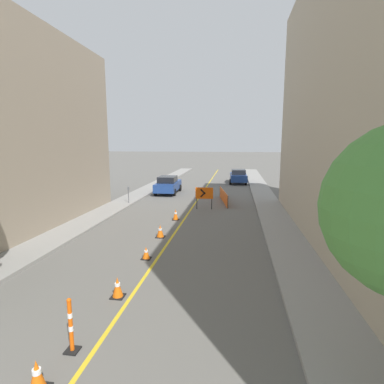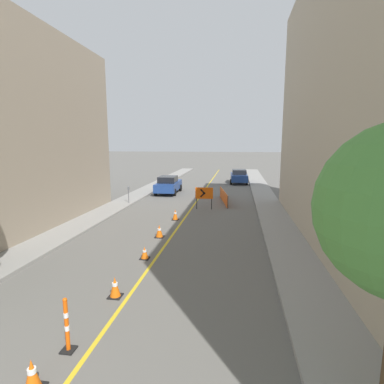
{
  "view_description": "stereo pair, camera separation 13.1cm",
  "coord_description": "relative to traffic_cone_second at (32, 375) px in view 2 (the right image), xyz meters",
  "views": [
    {
      "loc": [
        3.08,
        2.35,
        4.65
      ],
      "look_at": [
        -0.13,
        24.01,
        1.0
      ],
      "focal_mm": 28.0,
      "sensor_mm": 36.0,
      "label": 1
    },
    {
      "loc": [
        3.21,
        2.37,
        4.65
      ],
      "look_at": [
        -0.13,
        24.01,
        1.0
      ],
      "focal_mm": 28.0,
      "sensor_mm": 36.0,
      "label": 2
    }
  ],
  "objects": [
    {
      "name": "traffic_cone_second",
      "position": [
        0.0,
        0.0,
        0.0
      ],
      "size": [
        0.39,
        0.39,
        0.64
      ],
      "color": "black",
      "rests_on": "ground_plane"
    },
    {
      "name": "arrow_barricade_primary",
      "position": [
        1.45,
        15.97,
        0.77
      ],
      "size": [
        1.23,
        0.13,
        1.54
      ],
      "rotation": [
        0.0,
        0.0,
        0.06
      ],
      "color": "#EF560C",
      "rests_on": "ground_plane"
    },
    {
      "name": "lane_stripe",
      "position": [
        0.54,
        20.05,
        -0.31
      ],
      "size": [
        0.12,
        53.77,
        0.01
      ],
      "color": "gold",
      "rests_on": "ground_plane"
    },
    {
      "name": "delineator_post_front",
      "position": [
        0.06,
        1.11,
        0.24
      ],
      "size": [
        0.3,
        0.3,
        1.28
      ],
      "color": "black",
      "rests_on": "ground_plane"
    },
    {
      "name": "traffic_cone_farthest",
      "position": [
        0.05,
        12.78,
        0.01
      ],
      "size": [
        0.39,
        0.39,
        0.66
      ],
      "color": "black",
      "rests_on": "ground_plane"
    },
    {
      "name": "safety_mesh_fence",
      "position": [
        2.68,
        18.71,
        0.14
      ],
      "size": [
        0.87,
        4.81,
        0.92
      ],
      "rotation": [
        0.0,
        0.0,
        1.74
      ],
      "color": "#EF560C",
      "rests_on": "ground_plane"
    },
    {
      "name": "sidewalk_left",
      "position": [
        -4.96,
        20.05,
        -0.25
      ],
      "size": [
        1.9,
        53.77,
        0.14
      ],
      "color": "gray",
      "rests_on": "ground_plane"
    },
    {
      "name": "sidewalk_right",
      "position": [
        6.03,
        20.05,
        -0.25
      ],
      "size": [
        1.9,
        53.77,
        0.14
      ],
      "color": "gray",
      "rests_on": "ground_plane"
    },
    {
      "name": "parking_meter_far_curb",
      "position": [
        -4.36,
        16.69,
        0.71
      ],
      "size": [
        0.12,
        0.11,
        1.26
      ],
      "color": "#4C4C51",
      "rests_on": "sidewalk_left"
    },
    {
      "name": "traffic_cone_fourth",
      "position": [
        0.1,
        6.58,
        -0.07
      ],
      "size": [
        0.37,
        0.37,
        0.5
      ],
      "color": "black",
      "rests_on": "ground_plane"
    },
    {
      "name": "parked_car_curb_near",
      "position": [
        -2.56,
        22.09,
        0.48
      ],
      "size": [
        1.94,
        4.34,
        1.59
      ],
      "rotation": [
        0.0,
        0.0,
        0.02
      ],
      "color": "navy",
      "rests_on": "ground_plane"
    },
    {
      "name": "parked_car_curb_mid",
      "position": [
        3.87,
        30.04,
        0.48
      ],
      "size": [
        1.99,
        4.38,
        1.59
      ],
      "rotation": [
        0.0,
        0.0,
        0.05
      ],
      "color": "navy",
      "rests_on": "ground_plane"
    },
    {
      "name": "traffic_cone_third",
      "position": [
        0.14,
        3.54,
        -0.0
      ],
      "size": [
        0.4,
        0.4,
        0.63
      ],
      "color": "black",
      "rests_on": "ground_plane"
    },
    {
      "name": "traffic_cone_fifth",
      "position": [
        -0.03,
        9.38,
        -0.01
      ],
      "size": [
        0.44,
        0.44,
        0.63
      ],
      "color": "black",
      "rests_on": "ground_plane"
    }
  ]
}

